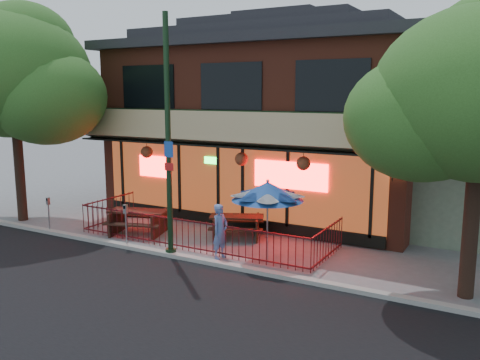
# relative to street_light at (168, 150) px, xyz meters

# --- Properties ---
(ground) EXTENTS (80.00, 80.00, 0.00)m
(ground) POSITION_rel_street_light_xyz_m (-0.00, 0.40, -3.15)
(ground) COLOR gray
(ground) RESTS_ON ground
(asphalt_street) EXTENTS (80.00, 11.00, 0.00)m
(asphalt_street) POSITION_rel_street_light_xyz_m (-0.00, -5.60, -3.15)
(asphalt_street) COLOR black
(asphalt_street) RESTS_ON ground
(curb) EXTENTS (80.00, 0.25, 0.12)m
(curb) POSITION_rel_street_light_xyz_m (-0.00, -0.10, -3.09)
(curb) COLOR #999993
(curb) RESTS_ON ground
(restaurant_building) EXTENTS (12.96, 9.49, 8.05)m
(restaurant_building) POSITION_rel_street_light_xyz_m (-0.00, 7.51, 0.98)
(restaurant_building) COLOR maroon
(restaurant_building) RESTS_ON ground
(patio_fence) EXTENTS (8.44, 2.62, 1.00)m
(patio_fence) POSITION_rel_street_light_xyz_m (-0.00, 0.91, -2.52)
(patio_fence) COLOR #4D1015
(patio_fence) RESTS_ON ground
(street_light) EXTENTS (0.43, 0.32, 7.00)m
(street_light) POSITION_rel_street_light_xyz_m (0.00, 0.00, 0.00)
(street_light) COLOR black
(street_light) RESTS_ON ground
(street_tree_left) EXTENTS (5.60, 5.60, 8.05)m
(street_tree_left) POSITION_rel_street_light_xyz_m (-7.46, 0.79, 2.52)
(street_tree_left) COLOR black
(street_tree_left) RESTS_ON ground
(picnic_table_left) EXTENTS (2.31, 2.01, 0.84)m
(picnic_table_left) POSITION_rel_street_light_xyz_m (-2.37, 1.33, -2.60)
(picnic_table_left) COLOR #341B13
(picnic_table_left) RESTS_ON ground
(picnic_table_right) EXTENTS (2.17, 1.97, 0.76)m
(picnic_table_right) POSITION_rel_street_light_xyz_m (0.80, 2.58, -2.65)
(picnic_table_right) COLOR #351E12
(picnic_table_right) RESTS_ON ground
(patio_umbrella) EXTENTS (2.07, 2.07, 2.36)m
(patio_umbrella) POSITION_rel_street_light_xyz_m (2.65, 1.10, -1.13)
(patio_umbrella) COLOR gray
(patio_umbrella) RESTS_ON ground
(pedestrian) EXTENTS (0.46, 0.64, 1.62)m
(pedestrian) POSITION_rel_street_light_xyz_m (1.42, 0.50, -2.34)
(pedestrian) COLOR #5974B2
(pedestrian) RESTS_ON ground
(parking_meter_near) EXTENTS (0.14, 0.12, 1.37)m
(parking_meter_near) POSITION_rel_street_light_xyz_m (-1.72, 0.00, -2.22)
(parking_meter_near) COLOR gray
(parking_meter_near) RESTS_ON ground
(parking_meter_far) EXTENTS (0.12, 0.10, 1.23)m
(parking_meter_far) POSITION_rel_street_light_xyz_m (-5.21, 0.00, -2.31)
(parking_meter_far) COLOR #919399
(parking_meter_far) RESTS_ON ground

